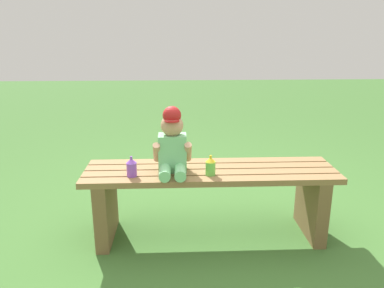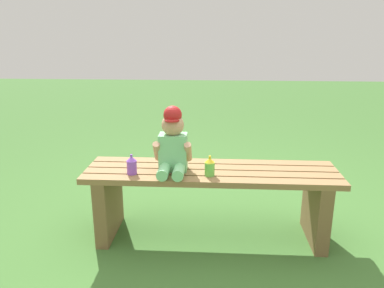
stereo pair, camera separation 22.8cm
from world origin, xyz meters
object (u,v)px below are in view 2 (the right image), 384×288
child_figure (173,143)px  sippy_cup_left (132,165)px  park_bench (211,192)px  sippy_cup_right (210,166)px

child_figure → sippy_cup_left: 0.28m
park_bench → child_figure: child_figure is taller
sippy_cup_right → park_bench: bearing=84.6°
child_figure → sippy_cup_right: 0.26m
park_bench → sippy_cup_right: sippy_cup_right is taller
park_bench → sippy_cup_right: size_ratio=12.68×
park_bench → child_figure: bearing=-171.9°
sippy_cup_right → child_figure: bearing=163.4°
sippy_cup_left → sippy_cup_right: (0.47, 0.00, 0.00)m
park_bench → sippy_cup_left: 0.53m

